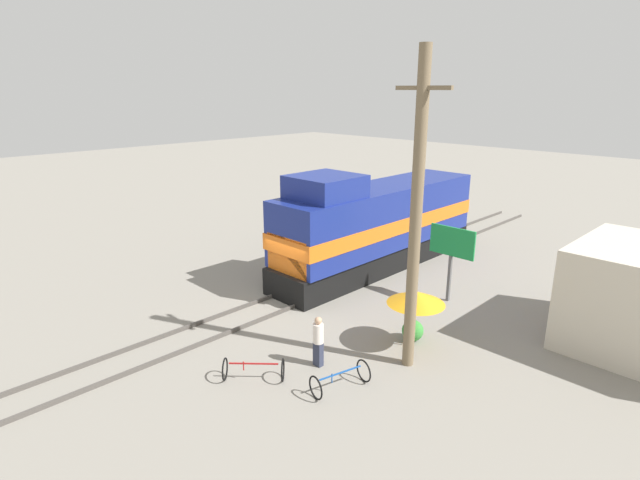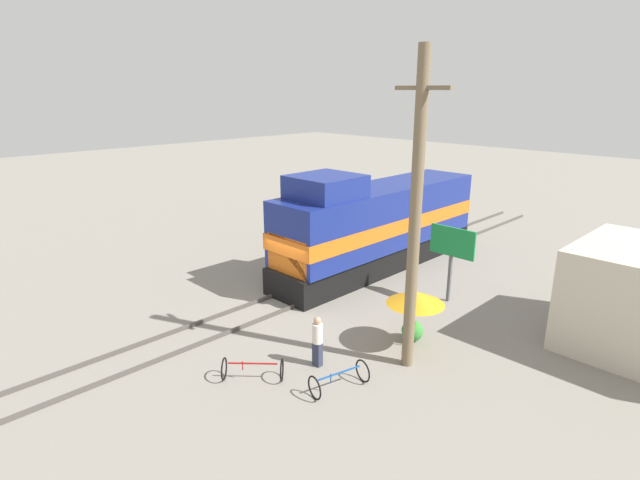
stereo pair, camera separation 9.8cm
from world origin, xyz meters
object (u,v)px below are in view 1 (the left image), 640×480
(locomotive, at_px, (375,225))
(vendor_umbrella, at_px, (416,297))
(person_bystander, at_px, (318,339))
(bicycle, at_px, (340,379))
(utility_pole, at_px, (416,216))
(billboard_sign, at_px, (452,246))
(bicycle_spare, at_px, (254,369))

(locomotive, relative_size, vendor_umbrella, 6.11)
(person_bystander, distance_m, bicycle, 1.62)
(utility_pole, distance_m, vendor_umbrella, 3.31)
(utility_pole, relative_size, billboard_sign, 3.05)
(person_bystander, bearing_deg, utility_pole, 46.72)
(person_bystander, bearing_deg, billboard_sign, 88.34)
(utility_pole, bearing_deg, person_bystander, -133.28)
(locomotive, xyz_separation_m, billboard_sign, (4.73, -0.89, 0.19))
(billboard_sign, relative_size, bicycle_spare, 1.77)
(locomotive, distance_m, bicycle, 10.84)
(vendor_umbrella, xyz_separation_m, billboard_sign, (-1.26, 4.32, 0.54))
(locomotive, bearing_deg, vendor_umbrella, -41.00)
(vendor_umbrella, bearing_deg, bicycle_spare, -113.80)
(billboard_sign, bearing_deg, bicycle_spare, -96.08)
(locomotive, height_order, billboard_sign, locomotive)
(utility_pole, height_order, person_bystander, utility_pole)
(locomotive, xyz_separation_m, vendor_umbrella, (5.99, -5.21, -0.35))
(utility_pole, height_order, bicycle_spare, utility_pole)
(utility_pole, xyz_separation_m, bicycle, (-0.56, -2.62, -4.57))
(billboard_sign, xyz_separation_m, person_bystander, (-0.22, -7.47, -1.46))
(utility_pole, distance_m, bicycle, 5.30)
(vendor_umbrella, relative_size, bicycle_spare, 1.14)
(utility_pole, bearing_deg, billboard_sign, 108.26)
(billboard_sign, height_order, bicycle_spare, billboard_sign)
(bicycle, relative_size, bicycle_spare, 1.03)
(bicycle, bearing_deg, locomotive, 137.09)
(billboard_sign, bearing_deg, vendor_umbrella, -73.71)
(utility_pole, relative_size, person_bystander, 5.73)
(utility_pole, relative_size, vendor_umbrella, 4.70)
(bicycle, bearing_deg, utility_pole, 91.29)
(person_bystander, bearing_deg, bicycle_spare, -111.73)
(vendor_umbrella, relative_size, billboard_sign, 0.65)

